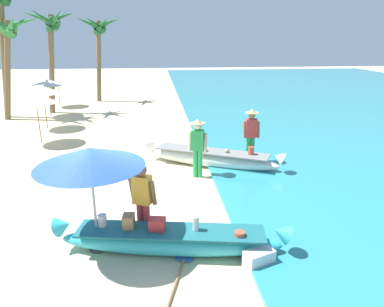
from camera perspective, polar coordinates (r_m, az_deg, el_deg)
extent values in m
plane|color=beige|center=(8.37, -11.44, -10.30)|extent=(80.00, 80.00, 0.00)
ellipsoid|color=#33B2BC|center=(6.95, -3.49, -14.15)|extent=(4.30, 1.33, 0.47)
cone|color=#33B2BC|center=(7.33, -20.15, -10.93)|extent=(0.45, 0.44, 0.46)
cone|color=#33B2BC|center=(6.89, 14.29, -12.32)|extent=(0.45, 0.44, 0.46)
cube|color=#1C6267|center=(6.83, -3.52, -12.49)|extent=(3.63, 1.23, 0.04)
cylinder|color=#B74C38|center=(6.69, 7.73, -12.86)|extent=(0.19, 0.19, 0.10)
cylinder|color=silver|center=(6.76, 0.63, -11.33)|extent=(0.12, 0.12, 0.30)
cube|color=#B73333|center=(6.81, -5.66, -11.43)|extent=(0.34, 0.29, 0.24)
cube|color=#9E754C|center=(6.94, -10.25, -10.85)|extent=(0.23, 0.28, 0.29)
cylinder|color=silver|center=(7.10, -14.35, -10.56)|extent=(0.17, 0.17, 0.26)
ellipsoid|color=white|center=(11.23, 3.17, -0.89)|extent=(4.14, 2.51, 0.51)
cone|color=white|center=(11.88, -6.50, 1.67)|extent=(0.54, 0.54, 0.47)
cone|color=white|center=(10.74, 13.94, -0.62)|extent=(0.54, 0.54, 0.47)
cube|color=gray|center=(11.14, 3.19, 0.35)|extent=(3.53, 2.21, 0.04)
cylinder|color=#B74C38|center=(10.91, 9.56, 0.43)|extent=(0.19, 0.19, 0.26)
sphere|color=tan|center=(10.98, 5.70, 0.40)|extent=(0.14, 0.14, 0.14)
cylinder|color=silver|center=(11.11, 1.76, 0.57)|extent=(0.28, 0.28, 0.10)
cylinder|color=green|center=(10.33, 1.29, -1.65)|extent=(0.14, 0.14, 0.85)
cylinder|color=green|center=(10.34, 0.52, -1.61)|extent=(0.14, 0.14, 0.85)
cube|color=green|center=(10.11, 0.92, 2.20)|extent=(0.40, 0.30, 0.59)
cylinder|color=beige|center=(10.08, 2.21, 1.84)|extent=(0.14, 0.22, 0.54)
cylinder|color=beige|center=(10.14, -0.38, 1.95)|extent=(0.14, 0.22, 0.54)
sphere|color=beige|center=(10.00, 0.94, 4.49)|extent=(0.22, 0.22, 0.22)
cylinder|color=tan|center=(9.98, 0.94, 4.94)|extent=(0.44, 0.44, 0.02)
cone|color=tan|center=(9.96, 0.94, 5.33)|extent=(0.26, 0.26, 0.12)
cylinder|color=#B2383D|center=(7.32, -8.35, -10.82)|extent=(0.14, 0.14, 0.84)
cylinder|color=#B2383D|center=(7.27, -7.34, -11.01)|extent=(0.14, 0.14, 0.84)
cube|color=gold|center=(6.97, -8.10, -5.82)|extent=(0.42, 0.35, 0.58)
cylinder|color=brown|center=(7.11, -9.69, -5.86)|extent=(0.16, 0.22, 0.53)
cylinder|color=brown|center=(6.92, -6.29, -6.41)|extent=(0.16, 0.22, 0.53)
sphere|color=brown|center=(6.82, -8.26, -2.67)|extent=(0.22, 0.22, 0.22)
cylinder|color=green|center=(11.56, 9.72, 0.50)|extent=(0.14, 0.14, 0.92)
cylinder|color=green|center=(11.53, 9.05, 0.49)|extent=(0.14, 0.14, 0.92)
cube|color=#DB3D38|center=(11.34, 9.58, 4.10)|extent=(0.37, 0.23, 0.59)
cylinder|color=#9E7051|center=(11.39, 10.72, 3.84)|extent=(0.10, 0.20, 0.54)
cylinder|color=#9E7051|center=(11.28, 8.46, 3.82)|extent=(0.10, 0.20, 0.54)
sphere|color=#9E7051|center=(11.24, 9.70, 6.14)|extent=(0.22, 0.22, 0.22)
cylinder|color=tan|center=(11.23, 9.72, 6.54)|extent=(0.44, 0.44, 0.02)
cone|color=tan|center=(11.21, 9.74, 6.89)|extent=(0.26, 0.26, 0.12)
cylinder|color=#B7B7BC|center=(6.92, -15.65, -7.45)|extent=(0.05, 0.05, 2.07)
cone|color=blue|center=(6.59, -16.30, -0.55)|extent=(2.00, 2.00, 0.35)
cylinder|color=#333338|center=(7.40, -14.96, -14.48)|extent=(0.36, 0.36, 0.06)
cylinder|color=#8E6B47|center=(14.73, -23.67, 5.09)|extent=(0.04, 0.04, 1.90)
cone|color=silver|center=(14.59, -24.07, 8.14)|extent=(1.60, 1.60, 0.32)
cylinder|color=#8E6B47|center=(17.05, -22.77, 6.85)|extent=(0.04, 0.04, 1.90)
cone|color=silver|center=(16.93, -23.11, 9.50)|extent=(1.60, 1.60, 0.32)
cylinder|color=#8E6B47|center=(19.77, -22.17, 8.36)|extent=(0.04, 0.04, 1.90)
cone|color=silver|center=(19.66, -22.46, 10.65)|extent=(1.60, 1.60, 0.32)
cylinder|color=#8E6B47|center=(22.36, -20.88, 9.55)|extent=(0.04, 0.04, 1.90)
cone|color=silver|center=(22.27, -21.12, 11.58)|extent=(1.60, 1.60, 0.32)
cylinder|color=brown|center=(23.37, -14.90, 14.13)|extent=(0.63, 0.28, 4.88)
cone|color=#23602D|center=(23.29, -13.74, 19.88)|extent=(1.74, 0.53, 0.82)
cone|color=#23602D|center=(23.61, -13.98, 19.50)|extent=(1.38, 1.48, 1.17)
cone|color=#23602D|center=(23.72, -14.99, 19.61)|extent=(0.66, 1.58, 0.96)
cone|color=#23602D|center=(23.49, -15.91, 19.45)|extent=(1.57, 0.80, 1.07)
cone|color=#23602D|center=(23.11, -16.15, 19.55)|extent=(1.77, 1.27, 1.01)
cone|color=#23602D|center=(22.84, -15.61, 19.68)|extent=(1.02, 1.94, 0.93)
cone|color=#23602D|center=(22.97, -14.36, 19.76)|extent=(1.23, 1.34, 0.91)
cylinder|color=brown|center=(20.45, -21.85, 13.13)|extent=(0.79, 0.28, 5.05)
cone|color=#23602D|center=(20.30, -20.70, 19.98)|extent=(1.61, 0.57, 0.82)
cone|color=#23602D|center=(20.69, -21.05, 19.45)|extent=(1.00, 1.58, 1.21)
cone|color=#23602D|center=(20.75, -22.19, 19.86)|extent=(0.98, 1.52, 0.72)
cone|color=#23602D|center=(20.54, -23.38, 19.57)|extent=(1.96, 0.59, 0.92)
cone|color=#23602D|center=(19.94, -22.89, 19.51)|extent=(1.07, 1.85, 1.11)
cone|color=#23602D|center=(19.87, -21.34, 19.66)|extent=(1.38, 1.69, 1.13)
cylinder|color=brown|center=(20.21, -28.23, 13.84)|extent=(0.90, 0.28, 6.17)
cylinder|color=brown|center=(19.59, -27.79, 11.69)|extent=(1.00, 0.28, 4.74)
cone|color=#337F3D|center=(19.26, -26.21, 18.48)|extent=(1.95, 0.48, 0.83)
cone|color=#337F3D|center=(19.70, -26.73, 18.15)|extent=(1.06, 1.60, 1.02)
cone|color=#337F3D|center=(19.92, -27.74, 17.93)|extent=(1.01, 1.86, 1.11)
cone|color=#337F3D|center=(18.90, -27.34, 17.98)|extent=(1.30, 1.73, 1.17)
cube|color=silver|center=(6.74, 10.81, -16.41)|extent=(0.61, 0.48, 0.32)
cylinder|color=#8E6B47|center=(6.19, -3.02, -21.24)|extent=(0.54, 1.67, 0.05)
ellipsoid|color=#2D60B7|center=(6.85, -1.29, -16.71)|extent=(0.40, 0.29, 0.03)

